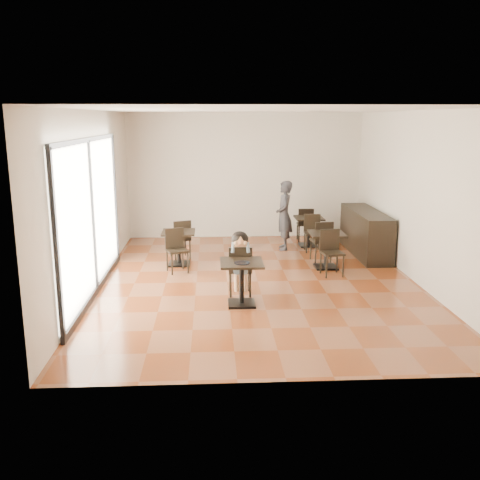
{
  "coord_description": "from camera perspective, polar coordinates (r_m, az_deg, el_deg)",
  "views": [
    {
      "loc": [
        -0.87,
        -9.77,
        3.06
      ],
      "look_at": [
        -0.38,
        -0.79,
        1.0
      ],
      "focal_mm": 40.0,
      "sensor_mm": 36.0,
      "label": 1
    }
  ],
  "objects": [
    {
      "name": "child",
      "position": [
        9.39,
        -0.02,
        -2.52
      ],
      "size": [
        0.4,
        0.56,
        1.13
      ],
      "primitive_type": null,
      "color": "slate",
      "rests_on": "child_chair"
    },
    {
      "name": "storefront_window",
      "position": [
        9.65,
        -15.63,
        2.51
      ],
      "size": [
        0.04,
        4.5,
        2.6
      ],
      "primitive_type": "cube",
      "color": "white",
      "rests_on": "floor"
    },
    {
      "name": "pizza_slice",
      "position": [
        9.1,
        0.05,
        -0.33
      ],
      "size": [
        0.26,
        0.2,
        0.06
      ],
      "primitive_type": null,
      "color": "#CFBC6D",
      "rests_on": "child"
    },
    {
      "name": "plate",
      "position": [
        8.71,
        0.21,
        -2.46
      ],
      "size": [
        0.25,
        0.25,
        0.02
      ],
      "primitive_type": "cylinder",
      "color": "black",
      "rests_on": "child_table"
    },
    {
      "name": "chair_mid_b",
      "position": [
        10.7,
        9.81,
        -1.41
      ],
      "size": [
        0.46,
        0.46,
        0.9
      ],
      "primitive_type": null,
      "rotation": [
        0.0,
        0.0,
        0.14
      ],
      "color": "black",
      "rests_on": "floor"
    },
    {
      "name": "wall_right",
      "position": [
        10.61,
        18.37,
        4.33
      ],
      "size": [
        0.01,
        8.0,
        3.2
      ],
      "primitive_type": "cube",
      "color": "beige",
      "rests_on": "floor"
    },
    {
      "name": "chair_back_b",
      "position": [
        12.58,
        7.79,
        0.7
      ],
      "size": [
        0.4,
        0.4,
        0.86
      ],
      "primitive_type": null,
      "rotation": [
        0.0,
        0.0,
        -0.03
      ],
      "color": "black",
      "rests_on": "floor"
    },
    {
      "name": "child_chair",
      "position": [
        9.42,
        -0.02,
        -3.2
      ],
      "size": [
        0.4,
        0.4,
        0.9
      ],
      "primitive_type": null,
      "rotation": [
        0.0,
        0.0,
        3.14
      ],
      "color": "black",
      "rests_on": "floor"
    },
    {
      "name": "adult_patron",
      "position": [
        12.64,
        4.73,
        2.62
      ],
      "size": [
        0.41,
        0.61,
        1.63
      ],
      "primitive_type": "imported",
      "rotation": [
        0.0,
        0.0,
        -1.6
      ],
      "color": "#323136",
      "rests_on": "floor"
    },
    {
      "name": "service_counter",
      "position": [
        12.55,
        13.25,
        0.78
      ],
      "size": [
        0.6,
        2.4,
        1.0
      ],
      "primitive_type": "cube",
      "color": "black",
      "rests_on": "floor"
    },
    {
      "name": "child_table",
      "position": [
        8.92,
        0.17,
        -4.65
      ],
      "size": [
        0.71,
        0.71,
        0.75
      ],
      "primitive_type": null,
      "color": "black",
      "rests_on": "floor"
    },
    {
      "name": "wall_front",
      "position": [
        6.02,
        5.3,
        -1.21
      ],
      "size": [
        6.0,
        0.01,
        3.2
      ],
      "primitive_type": "cube",
      "color": "beige",
      "rests_on": "floor"
    },
    {
      "name": "ceiling",
      "position": [
        9.81,
        2.04,
        13.7
      ],
      "size": [
        6.0,
        8.0,
        0.01
      ],
      "primitive_type": "cube",
      "color": "silver",
      "rests_on": "floor"
    },
    {
      "name": "chair_mid_a",
      "position": [
        11.75,
        8.64,
        -0.09
      ],
      "size": [
        0.46,
        0.46,
        0.9
      ],
      "primitive_type": null,
      "rotation": [
        0.0,
        0.0,
        3.28
      ],
      "color": "black",
      "rests_on": "floor"
    },
    {
      "name": "cafe_table_left",
      "position": [
        11.41,
        -6.53,
        -0.86
      ],
      "size": [
        0.89,
        0.89,
        0.73
      ],
      "primitive_type": null,
      "rotation": [
        0.0,
        0.0,
        0.36
      ],
      "color": "black",
      "rests_on": "floor"
    },
    {
      "name": "chair_left_b",
      "position": [
        10.86,
        -6.71,
        -1.17
      ],
      "size": [
        0.51,
        0.51,
        0.88
      ],
      "primitive_type": null,
      "rotation": [
        0.0,
        0.0,
        0.36
      ],
      "color": "black",
      "rests_on": "floor"
    },
    {
      "name": "wall_back",
      "position": [
        13.88,
        0.51,
        6.86
      ],
      "size": [
        6.0,
        0.01,
        3.2
      ],
      "primitive_type": "cube",
      "color": "beige",
      "rests_on": "floor"
    },
    {
      "name": "cafe_table_back",
      "position": [
        13.12,
        7.33,
        0.9
      ],
      "size": [
        0.69,
        0.69,
        0.71
      ],
      "primitive_type": null,
      "rotation": [
        0.0,
        0.0,
        -0.03
      ],
      "color": "black",
      "rests_on": "floor"
    },
    {
      "name": "floor",
      "position": [
        10.28,
        1.9,
        -4.43
      ],
      "size": [
        6.0,
        8.0,
        0.01
      ],
      "primitive_type": "cube",
      "color": "brown",
      "rests_on": "ground"
    },
    {
      "name": "chair_back_a",
      "position": [
        13.64,
        6.93,
        1.67
      ],
      "size": [
        0.4,
        0.4,
        0.86
      ],
      "primitive_type": null,
      "rotation": [
        0.0,
        0.0,
        3.11
      ],
      "color": "black",
      "rests_on": "floor"
    },
    {
      "name": "wall_left",
      "position": [
        10.11,
        -15.27,
        4.13
      ],
      "size": [
        0.01,
        8.0,
        3.2
      ],
      "primitive_type": "cube",
      "color": "beige",
      "rests_on": "floor"
    },
    {
      "name": "cafe_table_mid",
      "position": [
        11.24,
        9.19,
        -1.1
      ],
      "size": [
        0.8,
        0.8,
        0.75
      ],
      "primitive_type": null,
      "rotation": [
        0.0,
        0.0,
        0.14
      ],
      "color": "black",
      "rests_on": "floor"
    },
    {
      "name": "chair_left_a",
      "position": [
        11.93,
        -6.39,
        0.11
      ],
      "size": [
        0.51,
        0.51,
        0.88
      ],
      "primitive_type": null,
      "rotation": [
        0.0,
        0.0,
        3.5
      ],
      "color": "black",
      "rests_on": "floor"
    }
  ]
}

